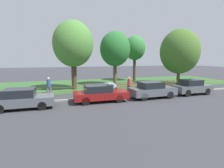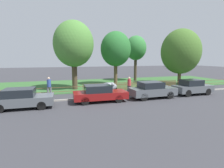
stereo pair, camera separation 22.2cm
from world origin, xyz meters
name	(u,v)px [view 2 (the right image)]	position (x,y,z in m)	size (l,w,h in m)	color
ground_plane	(146,95)	(0.00, 0.00, 0.00)	(120.00, 120.00, 0.00)	#38383D
kerb_stone	(145,94)	(0.00, 0.10, 0.06)	(35.78, 0.20, 0.12)	#9E998E
grass_strip	(117,83)	(0.00, 8.69, 0.01)	(35.78, 11.47, 0.01)	#33602D
park_fence	(133,86)	(0.00, 2.97, 0.48)	(35.78, 0.05, 0.96)	brown
parked_car_silver_hatchback	(22,98)	(-10.66, -1.32, 0.72)	(4.23, 1.95, 1.44)	#51565B
parked_car_black_saloon	(100,93)	(-4.91, -1.14, 0.71)	(4.44, 1.90, 1.40)	maroon
parked_car_navy_estate	(152,90)	(-0.08, -1.27, 0.76)	(4.16, 1.80, 1.49)	#51565B
parked_car_red_compact	(192,87)	(4.49, -1.14, 0.76)	(3.87, 1.68, 1.50)	#51565B
covered_motorcycle	(109,87)	(-3.21, 2.00, 0.68)	(2.02, 0.73, 1.12)	black
tree_nearest_kerb	(74,44)	(-6.25, 5.53, 5.14)	(4.50, 4.50, 7.77)	#473828
tree_behind_motorcycle	(116,49)	(-0.68, 7.17, 4.76)	(3.97, 3.97, 7.07)	brown
tree_mid_park	(136,48)	(3.81, 10.57, 5.13)	(3.31, 3.31, 7.09)	#473828
tree_far_left	(181,52)	(7.93, 5.13, 4.47)	(5.24, 5.24, 7.50)	brown
pedestrian_near_fence	(49,85)	(-8.96, 2.48, 1.02)	(0.46, 0.46, 1.81)	slate
pedestrian_by_lamp	(129,84)	(-1.31, 1.09, 0.98)	(0.48, 0.48, 1.73)	#2D3351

